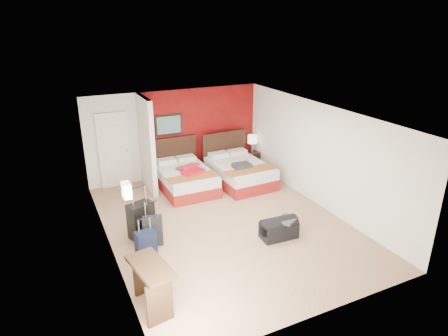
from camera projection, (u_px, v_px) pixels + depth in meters
ground at (225, 223)px, 8.83m from camera, size 6.50×6.50×0.00m
room_walls at (143, 161)px, 9.01m from camera, size 5.02×6.52×2.50m
red_accent_panel at (200, 131)px, 11.40m from camera, size 3.50×0.04×2.50m
partition_wall at (147, 145)px, 10.17m from camera, size 0.12×1.20×2.50m
entry_door at (114, 150)px, 10.45m from camera, size 0.82×0.06×2.05m
bed_left at (186, 180)px, 10.46m from camera, size 1.30×1.85×0.56m
bed_right at (240, 173)px, 10.88m from camera, size 1.43×1.99×0.58m
red_suitcase_open at (190, 169)px, 10.30m from camera, size 0.79×0.91×0.10m
jacket_bundle at (242, 166)px, 10.46m from camera, size 0.47×0.38×0.11m
nightstand at (252, 160)px, 12.02m from camera, size 0.39×0.39×0.50m
table_lamp at (252, 144)px, 11.83m from camera, size 0.37×0.37×0.53m
suitcase_black at (141, 221)px, 8.13m from camera, size 0.59×0.48×0.76m
suitcase_charcoal at (153, 232)px, 7.92m from camera, size 0.44×0.34×0.58m
suitcase_navy at (146, 245)px, 7.51m from camera, size 0.40×0.28×0.52m
duffel_bag at (279, 229)px, 8.20m from camera, size 0.78×0.45×0.38m
jacket_draped at (287, 220)px, 8.14m from camera, size 0.51×0.49×0.05m
desk at (152, 286)px, 6.16m from camera, size 0.63×1.01×0.79m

